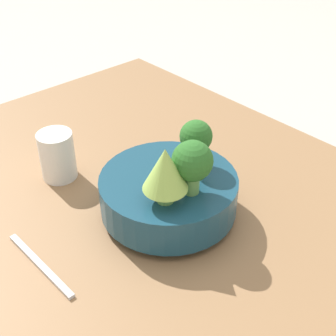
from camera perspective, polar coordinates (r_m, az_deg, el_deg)
name	(u,v)px	position (r m, az deg, el deg)	size (l,w,h in m)	color
ground_plane	(165,233)	(0.83, -0.42, -7.88)	(6.00, 6.00, 0.00)	#ADA89E
table	(165,224)	(0.82, -0.43, -6.89)	(1.16, 0.83, 0.04)	olive
bowl	(168,194)	(0.78, 0.00, -3.15)	(0.23, 0.23, 0.08)	navy
broccoli_floret_right	(192,163)	(0.70, 2.97, 0.65)	(0.06, 0.06, 0.09)	#609347
broccoli_floret_back	(194,138)	(0.77, 3.18, 3.70)	(0.05, 0.05, 0.08)	#7AB256
romanesco_piece_near	(165,170)	(0.68, -0.35, -0.28)	(0.07, 0.07, 0.09)	#609347
cup	(57,156)	(0.90, -13.34, 1.48)	(0.07, 0.07, 0.09)	silver
fork	(40,265)	(0.75, -15.31, -11.31)	(0.17, 0.01, 0.01)	silver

